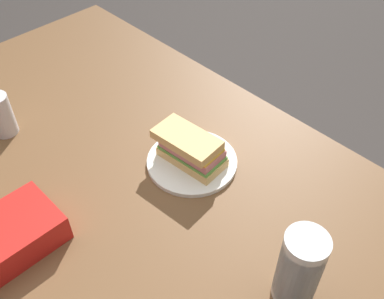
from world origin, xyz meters
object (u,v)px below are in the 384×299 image
at_px(sandwich, 190,148).
at_px(soda_can_silver, 1,115).
at_px(plastic_cup_stack, 299,268).
at_px(paper_plate, 192,162).
at_px(chip_bag, 6,238).
at_px(dining_table, 143,216).

height_order(sandwich, soda_can_silver, soda_can_silver).
height_order(plastic_cup_stack, soda_can_silver, plastic_cup_stack).
relative_size(paper_plate, chip_bag, 1.02).
height_order(dining_table, soda_can_silver, soda_can_silver).
bearing_deg(sandwich, plastic_cup_stack, 165.23).
bearing_deg(paper_plate, chip_bag, 78.34).
bearing_deg(chip_bag, paper_plate, -11.67).
bearing_deg(sandwich, paper_plate, -148.26).
bearing_deg(plastic_cup_stack, soda_can_silver, 11.72).
bearing_deg(plastic_cup_stack, chip_bag, 35.62).
distance_m(sandwich, plastic_cup_stack, 0.42).
height_order(dining_table, sandwich, sandwich).
distance_m(dining_table, sandwich, 0.21).
bearing_deg(soda_can_silver, chip_bag, 153.19).
xyz_separation_m(sandwich, chip_bag, (0.09, 0.46, -0.02)).
xyz_separation_m(paper_plate, soda_can_silver, (0.45, 0.29, 0.06)).
height_order(sandwich, chip_bag, sandwich).
bearing_deg(dining_table, soda_can_silver, 14.56).
relative_size(chip_bag, soda_can_silver, 1.89).
height_order(paper_plate, soda_can_silver, soda_can_silver).
bearing_deg(plastic_cup_stack, dining_table, 8.53).
xyz_separation_m(paper_plate, sandwich, (0.00, 0.00, 0.05)).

